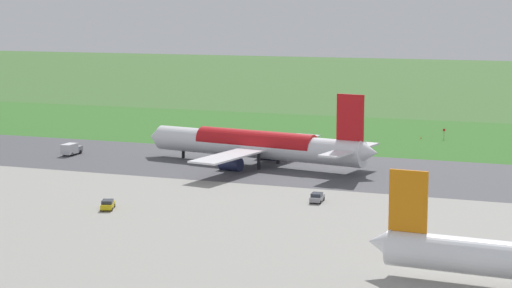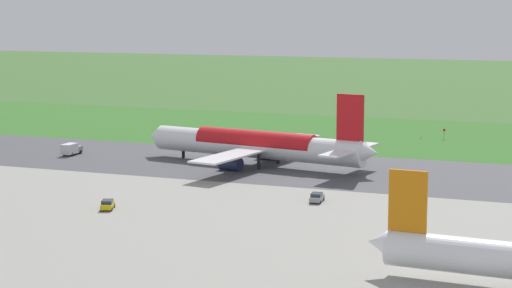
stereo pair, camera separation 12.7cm
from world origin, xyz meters
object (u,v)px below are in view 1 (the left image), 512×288
object	(u,v)px
airliner_main	(258,145)
traffic_cone_orange	(421,138)
service_car_followme	(108,204)
service_truck_fuel	(71,149)
no_stopping_sign	(444,133)
service_car_ops	(317,197)

from	to	relation	value
airliner_main	traffic_cone_orange	bearing A→B (deg)	-115.58
service_car_followme	service_truck_fuel	size ratio (longest dim) A/B	0.79
airliner_main	traffic_cone_orange	distance (m)	56.38
airliner_main	no_stopping_sign	xyz separation A→B (m)	(-29.77, -51.55, -2.76)
no_stopping_sign	service_car_ops	bearing A→B (deg)	84.52
service_car_followme	service_truck_fuel	bearing A→B (deg)	-52.00
service_car_followme	service_car_ops	xyz separation A→B (m)	(-30.02, -17.37, 0.00)
service_truck_fuel	traffic_cone_orange	xyz separation A→B (m)	(-67.55, -52.86, -1.13)
service_truck_fuel	service_car_ops	world-z (taller)	service_truck_fuel
airliner_main	no_stopping_sign	bearing A→B (deg)	-120.01
service_truck_fuel	service_car_followme	bearing A→B (deg)	128.00
service_car_followme	no_stopping_sign	world-z (taller)	no_stopping_sign
service_car_followme	traffic_cone_orange	xyz separation A→B (m)	(-32.33, -97.93, -0.57)
no_stopping_sign	service_car_followme	bearing A→B (deg)	69.04
airliner_main	service_car_ops	distance (m)	37.22
service_truck_fuel	no_stopping_sign	bearing A→B (deg)	-143.68
service_car_followme	traffic_cone_orange	bearing A→B (deg)	-108.27
no_stopping_sign	traffic_cone_orange	distance (m)	5.71
no_stopping_sign	airliner_main	bearing A→B (deg)	59.99
service_car_followme	no_stopping_sign	size ratio (longest dim) A/B	1.70
service_truck_fuel	service_car_ops	distance (m)	70.87
no_stopping_sign	traffic_cone_orange	world-z (taller)	no_stopping_sign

